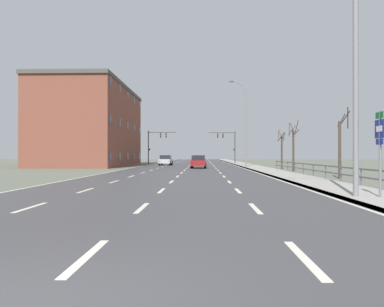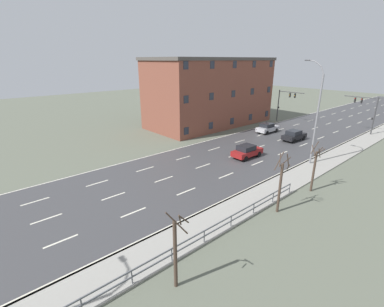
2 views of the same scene
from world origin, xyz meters
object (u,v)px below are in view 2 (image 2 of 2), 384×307
(traffic_signal_left, at_px, (284,100))
(car_distant, at_px, (247,151))
(street_lamp_midground, at_px, (316,116))
(car_far_right, at_px, (267,128))
(traffic_signal_right, at_px, (367,108))
(car_mid_centre, at_px, (294,135))
(brick_building, at_px, (211,92))

(traffic_signal_left, xyz_separation_m, car_distant, (8.07, -21.33, -3.29))
(street_lamp_midground, xyz_separation_m, car_far_right, (-11.29, 8.37, -4.80))
(traffic_signal_left, xyz_separation_m, car_far_right, (2.86, -9.28, -3.29))
(street_lamp_midground, xyz_separation_m, traffic_signal_right, (-0.80, 19.52, -1.49))
(street_lamp_midground, height_order, car_mid_centre, street_lamp_midground)
(brick_building, bearing_deg, car_mid_centre, 5.61)
(car_distant, distance_m, car_far_right, 13.13)
(street_lamp_midground, relative_size, car_distant, 2.75)
(traffic_signal_right, xyz_separation_m, car_distant, (-5.28, -23.20, -3.30))
(car_distant, bearing_deg, traffic_signal_left, 111.99)
(traffic_signal_right, relative_size, car_mid_centre, 1.43)
(car_mid_centre, height_order, car_distant, same)
(traffic_signal_right, relative_size, brick_building, 0.26)
(traffic_signal_left, relative_size, car_mid_centre, 1.43)
(brick_building, bearing_deg, street_lamp_midground, -14.78)
(car_mid_centre, distance_m, brick_building, 16.87)
(traffic_signal_left, relative_size, car_distant, 1.44)
(car_distant, bearing_deg, street_lamp_midground, 32.49)
(car_mid_centre, relative_size, brick_building, 0.18)
(street_lamp_midground, height_order, traffic_signal_right, street_lamp_midground)
(street_lamp_midground, bearing_deg, car_far_right, 143.43)
(street_lamp_midground, bearing_deg, traffic_signal_left, 128.70)
(street_lamp_midground, xyz_separation_m, traffic_signal_left, (-14.14, 17.65, -1.51))
(car_mid_centre, distance_m, car_far_right, 5.34)
(traffic_signal_right, distance_m, brick_building, 25.35)
(traffic_signal_left, height_order, car_distant, traffic_signal_left)
(traffic_signal_left, distance_m, car_far_right, 10.25)
(brick_building, bearing_deg, car_far_right, 13.36)
(car_far_right, relative_size, brick_building, 0.18)
(traffic_signal_right, distance_m, car_mid_centre, 13.62)
(street_lamp_midground, distance_m, brick_building, 22.81)
(car_mid_centre, bearing_deg, street_lamp_midground, -48.57)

